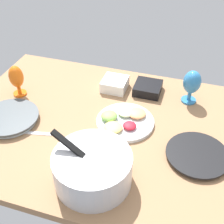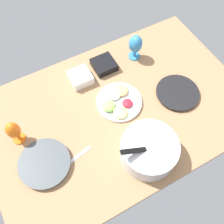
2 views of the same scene
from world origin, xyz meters
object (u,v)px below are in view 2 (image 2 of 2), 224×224
(dinner_plate_left, at_px, (177,93))
(fruit_platter, at_px, (118,102))
(dinner_plate_right, at_px, (45,163))
(hurricane_glass_orange, at_px, (14,131))
(hurricane_glass_blue, at_px, (135,45))
(mixing_bowl, at_px, (148,150))
(square_bowl_white, at_px, (80,77))
(square_bowl_black, at_px, (104,64))

(dinner_plate_left, relative_size, fruit_platter, 0.96)
(dinner_plate_right, distance_m, hurricane_glass_orange, 0.24)
(fruit_platter, height_order, hurricane_glass_blue, hurricane_glass_blue)
(mixing_bowl, xyz_separation_m, hurricane_glass_blue, (-0.31, -0.65, 0.04))
(dinner_plate_left, xyz_separation_m, hurricane_glass_blue, (0.08, -0.40, 0.10))
(hurricane_glass_blue, height_order, hurricane_glass_orange, hurricane_glass_blue)
(hurricane_glass_blue, bearing_deg, hurricane_glass_orange, 13.52)
(square_bowl_white, bearing_deg, mixing_bowl, 99.07)
(fruit_platter, relative_size, square_bowl_black, 1.96)
(mixing_bowl, relative_size, hurricane_glass_blue, 1.73)
(fruit_platter, distance_m, hurricane_glass_blue, 0.41)
(square_bowl_black, bearing_deg, hurricane_glass_blue, 175.94)
(mixing_bowl, bearing_deg, hurricane_glass_orange, -36.34)
(square_bowl_black, bearing_deg, hurricane_glass_orange, 19.10)
(dinner_plate_right, bearing_deg, square_bowl_white, -134.42)
(fruit_platter, xyz_separation_m, square_bowl_black, (-0.06, -0.29, 0.01))
(fruit_platter, height_order, square_bowl_white, square_bowl_white)
(fruit_platter, bearing_deg, square_bowl_black, -100.60)
(hurricane_glass_blue, distance_m, square_bowl_black, 0.24)
(dinner_plate_right, distance_m, mixing_bowl, 0.56)
(dinner_plate_left, relative_size, mixing_bowl, 0.85)
(hurricane_glass_blue, distance_m, square_bowl_white, 0.42)
(hurricane_glass_orange, distance_m, square_bowl_black, 0.71)
(square_bowl_black, bearing_deg, mixing_bowl, 82.91)
(dinner_plate_left, bearing_deg, hurricane_glass_blue, -78.71)
(hurricane_glass_blue, bearing_deg, square_bowl_white, 1.17)
(hurricane_glass_blue, xyz_separation_m, square_bowl_black, (0.23, -0.02, -0.09))
(dinner_plate_right, height_order, hurricane_glass_blue, hurricane_glass_blue)
(dinner_plate_left, distance_m, square_bowl_black, 0.51)
(dinner_plate_right, height_order, square_bowl_black, square_bowl_black)
(dinner_plate_right, bearing_deg, hurricane_glass_blue, -152.52)
(fruit_platter, xyz_separation_m, hurricane_glass_orange, (0.61, -0.06, 0.09))
(square_bowl_white, bearing_deg, dinner_plate_left, 141.67)
(mixing_bowl, relative_size, hurricane_glass_orange, 1.81)
(fruit_platter, bearing_deg, square_bowl_white, -64.38)
(square_bowl_white, bearing_deg, hurricane_glass_blue, -178.83)
(dinner_plate_right, relative_size, hurricane_glass_orange, 1.61)
(fruit_platter, bearing_deg, hurricane_glass_orange, -5.82)
(mixing_bowl, distance_m, square_bowl_black, 0.67)
(mixing_bowl, xyz_separation_m, hurricane_glass_orange, (0.59, -0.43, 0.03))
(dinner_plate_right, distance_m, hurricane_glass_blue, 0.93)
(fruit_platter, relative_size, hurricane_glass_blue, 1.54)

